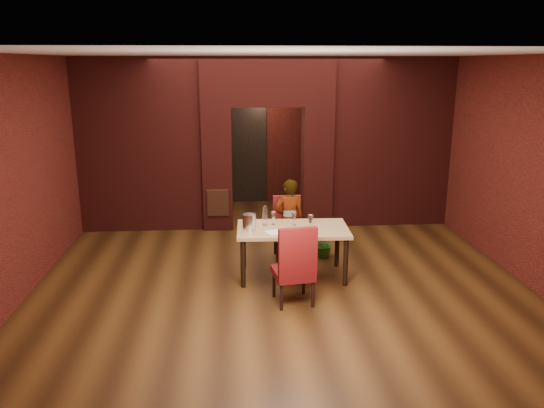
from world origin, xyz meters
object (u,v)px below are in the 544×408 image
at_px(wine_glass_a, 273,218).
at_px(potted_plant, 324,243).
at_px(chair_far, 288,228).
at_px(person_seated, 289,220).
at_px(wine_bucket, 249,222).
at_px(wine_glass_b, 294,219).
at_px(water_bottle, 265,215).
at_px(chair_near, 293,263).
at_px(wine_glass_c, 310,222).
at_px(dining_table, 292,252).

xyz_separation_m(wine_glass_a, potted_plant, (0.88, 0.62, -0.63)).
distance_m(chair_far, potted_plant, 0.66).
height_order(person_seated, wine_bucket, person_seated).
height_order(person_seated, wine_glass_b, person_seated).
relative_size(wine_glass_b, potted_plant, 0.44).
relative_size(water_bottle, potted_plant, 0.67).
distance_m(chair_near, potted_plant, 1.85).
bearing_deg(wine_glass_b, potted_plant, 49.46).
bearing_deg(wine_glass_a, chair_near, -80.62).
height_order(wine_glass_a, wine_glass_c, wine_glass_c).
bearing_deg(wine_glass_b, wine_bucket, -164.80).
height_order(person_seated, wine_glass_a, person_seated).
xyz_separation_m(wine_glass_b, potted_plant, (0.57, 0.67, -0.63)).
bearing_deg(wine_glass_c, dining_table, 157.56).
xyz_separation_m(wine_bucket, water_bottle, (0.24, 0.23, 0.03)).
distance_m(chair_far, wine_glass_a, 0.75).
bearing_deg(wine_glass_a, wine_bucket, -147.12).
height_order(water_bottle, potted_plant, water_bottle).
bearing_deg(wine_glass_a, water_bottle, -174.70).
xyz_separation_m(dining_table, wine_bucket, (-0.64, -0.06, 0.50)).
bearing_deg(wine_bucket, chair_near, -56.53).
xyz_separation_m(wine_glass_c, wine_bucket, (-0.88, 0.04, 0.01)).
xyz_separation_m(wine_glass_b, wine_bucket, (-0.67, -0.18, 0.02)).
bearing_deg(chair_near, wine_glass_a, -89.32).
bearing_deg(potted_plant, wine_glass_b, -130.54).
xyz_separation_m(chair_far, wine_glass_b, (0.02, -0.65, 0.35)).
bearing_deg(wine_glass_b, wine_glass_c, -46.94).
distance_m(wine_bucket, potted_plant, 1.65).
relative_size(wine_glass_b, wine_bucket, 0.81).
relative_size(chair_far, potted_plant, 2.26).
distance_m(chair_far, person_seated, 0.18).
bearing_deg(wine_bucket, wine_glass_c, -2.60).
xyz_separation_m(person_seated, wine_glass_c, (0.22, -0.79, 0.20)).
distance_m(chair_near, water_bottle, 1.15).
height_order(chair_far, water_bottle, water_bottle).
relative_size(wine_glass_b, wine_glass_c, 0.89).
relative_size(chair_far, wine_glass_c, 4.64).
relative_size(person_seated, wine_glass_a, 6.80).
distance_m(chair_near, person_seated, 1.58).
distance_m(dining_table, water_bottle, 0.68).
bearing_deg(wine_glass_c, chair_far, 104.63).
bearing_deg(water_bottle, chair_near, -73.91).
height_order(chair_near, person_seated, person_seated).
bearing_deg(person_seated, wine_bucket, 44.53).
xyz_separation_m(dining_table, person_seated, (0.03, 0.69, 0.29)).
bearing_deg(chair_near, wine_bucket, -65.23).
relative_size(person_seated, wine_glass_c, 6.19).
distance_m(wine_glass_a, wine_glass_b, 0.31).
bearing_deg(wine_bucket, person_seated, 48.76).
height_order(chair_near, wine_glass_a, chair_near).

